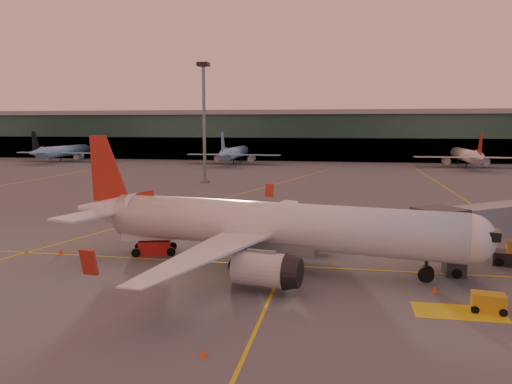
# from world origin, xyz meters

# --- Properties ---
(ground) EXTENTS (600.00, 600.00, 0.00)m
(ground) POSITION_xyz_m (0.00, 0.00, 0.00)
(ground) COLOR #4C4F54
(ground) RESTS_ON ground
(taxi_markings) EXTENTS (100.12, 173.00, 0.01)m
(taxi_markings) POSITION_xyz_m (-7.32, 44.49, 0.01)
(taxi_markings) COLOR gold
(taxi_markings) RESTS_ON ground
(terminal) EXTENTS (400.00, 20.00, 17.60)m
(terminal) POSITION_xyz_m (0.00, 141.79, 8.76)
(terminal) COLOR #19382D
(terminal) RESTS_ON ground
(mast_west_near) EXTENTS (2.40, 2.40, 25.60)m
(mast_west_near) POSITION_xyz_m (-20.00, 66.00, 14.86)
(mast_west_near) COLOR slate
(mast_west_near) RESTS_ON ground
(distant_aircraft_row) EXTENTS (350.00, 34.00, 13.00)m
(distant_aircraft_row) POSITION_xyz_m (10.83, 118.00, 0.00)
(distant_aircraft_row) COLOR #80B3D7
(distant_aircraft_row) RESTS_ON ground
(main_airplane) EXTENTS (38.18, 34.61, 11.56)m
(main_airplane) POSITION_xyz_m (3.11, 3.92, 3.75)
(main_airplane) COLOR silver
(main_airplane) RESTS_ON ground
(catering_truck) EXTENTS (5.82, 3.72, 4.18)m
(catering_truck) POSITION_xyz_m (-8.29, 6.93, 2.38)
(catering_truck) COLOR red
(catering_truck) RESTS_ON ground
(gpu_cart) EXTENTS (2.35, 1.59, 1.29)m
(gpu_cart) POSITION_xyz_m (19.94, -3.61, 0.63)
(gpu_cart) COLOR #C18F18
(gpu_cart) RESTS_ON ground
(cone_tail) EXTENTS (0.43, 0.43, 0.55)m
(cone_tail) POSITION_xyz_m (-17.03, 5.04, 0.26)
(cone_tail) COLOR #F0490C
(cone_tail) RESTS_ON ground
(cone_wing_right) EXTENTS (0.39, 0.39, 0.49)m
(cone_wing_right) POSITION_xyz_m (2.81, -13.38, 0.24)
(cone_wing_right) COLOR #F0490C
(cone_wing_right) RESTS_ON ground
(cone_fwd) EXTENTS (0.38, 0.38, 0.49)m
(cone_fwd) POSITION_xyz_m (17.06, -0.10, 0.23)
(cone_fwd) COLOR #F0490C
(cone_fwd) RESTS_ON ground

